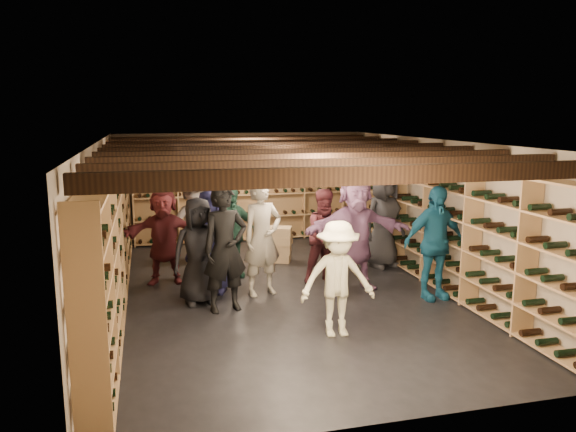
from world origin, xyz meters
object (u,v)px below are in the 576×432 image
at_px(person_4, 434,243).
at_px(person_11, 355,232).
at_px(person_0, 199,251).
at_px(person_8, 326,237).
at_px(person_5, 164,236).
at_px(person_6, 211,241).
at_px(crate_loose, 271,249).
at_px(person_12, 384,220).
at_px(person_7, 262,238).
at_px(person_9, 196,225).
at_px(crate_stack_left, 202,240).
at_px(crate_stack_right, 278,244).
at_px(person_10, 231,233).
at_px(person_1, 225,249).
at_px(person_3, 338,279).

height_order(person_4, person_11, person_11).
bearing_deg(person_0, person_8, 5.43).
distance_m(person_5, person_6, 0.97).
relative_size(crate_loose, person_11, 0.27).
bearing_deg(person_12, person_8, -168.88).
bearing_deg(crate_loose, person_7, -105.58).
xyz_separation_m(crate_loose, person_6, (-1.46, -2.17, 0.74)).
bearing_deg(person_0, person_9, 78.95).
bearing_deg(person_5, person_0, -60.23).
bearing_deg(person_12, crate_stack_left, 142.57).
xyz_separation_m(person_5, person_6, (0.71, -0.66, 0.01)).
xyz_separation_m(person_0, person_4, (3.52, -0.68, 0.08)).
xyz_separation_m(person_6, person_7, (0.76, -0.33, 0.08)).
distance_m(crate_stack_right, person_0, 2.68).
xyz_separation_m(person_9, person_10, (0.58, -0.26, -0.10)).
xyz_separation_m(crate_stack_right, person_7, (-0.68, -1.86, 0.57)).
height_order(person_0, person_1, person_1).
bearing_deg(person_3, person_6, 125.07).
height_order(person_6, person_9, person_9).
relative_size(person_11, person_12, 1.06).
height_order(crate_loose, person_9, person_9).
height_order(crate_stack_right, person_11, person_11).
distance_m(person_7, person_11, 1.51).
height_order(person_8, person_10, person_8).
bearing_deg(person_11, person_9, 151.65).
xyz_separation_m(person_1, person_7, (0.67, 0.60, -0.01)).
bearing_deg(person_11, person_12, 50.90).
xyz_separation_m(crate_loose, person_11, (0.81, -2.60, 0.86)).
distance_m(person_5, person_7, 1.78).
distance_m(crate_loose, person_11, 2.85).
relative_size(person_5, person_6, 0.99).
bearing_deg(person_10, person_4, -47.97).
xyz_separation_m(person_0, person_8, (2.16, 0.50, -0.01)).
distance_m(crate_stack_left, person_8, 2.73).
bearing_deg(person_6, crate_stack_left, 107.77).
bearing_deg(person_4, person_0, 164.64).
distance_m(person_0, person_10, 1.40).
bearing_deg(person_3, person_4, 31.68).
distance_m(person_6, person_7, 0.84).
height_order(person_4, person_6, person_4).
bearing_deg(person_5, person_4, -17.02).
xyz_separation_m(person_5, person_7, (1.47, -0.99, 0.09)).
relative_size(person_6, person_8, 1.03).
bearing_deg(person_8, person_1, -160.06).
bearing_deg(crate_loose, person_8, -78.07).
relative_size(person_7, person_10, 1.15).
xyz_separation_m(person_3, person_11, (0.92, 1.78, 0.19)).
bearing_deg(person_3, crate_stack_left, 111.31).
distance_m(crate_stack_right, person_4, 3.31).
xyz_separation_m(crate_stack_left, crate_loose, (1.44, 0.25, -0.34)).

